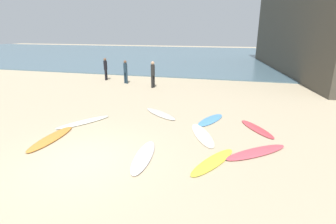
{
  "coord_description": "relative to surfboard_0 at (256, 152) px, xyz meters",
  "views": [
    {
      "loc": [
        4.4,
        -6.25,
        3.9
      ],
      "look_at": [
        1.45,
        4.6,
        0.3
      ],
      "focal_mm": 27.5,
      "sensor_mm": 36.0,
      "label": 1
    }
  ],
  "objects": [
    {
      "name": "surfboard_1",
      "position": [
        -1.93,
        1.03,
        -0.01
      ],
      "size": [
        1.5,
        2.46,
        0.06
      ],
      "primitive_type": "ellipsoid",
      "rotation": [
        0.0,
        0.0,
        0.41
      ],
      "color": "#F6E9CF",
      "rests_on": "ground_plane"
    },
    {
      "name": "beachgoer_mid",
      "position": [
        -11.11,
        10.54,
        0.95
      ],
      "size": [
        0.31,
        0.34,
        1.77
      ],
      "rotation": [
        0.0,
        0.0,
        4.84
      ],
      "color": "black",
      "rests_on": "ground_plane"
    },
    {
      "name": "surfboard_0",
      "position": [
        0.0,
        0.0,
        0.0
      ],
      "size": [
        2.23,
        2.03,
        0.08
      ],
      "primitive_type": "ellipsoid",
      "rotation": [
        0.0,
        0.0,
        2.28
      ],
      "color": "#DC515F",
      "rests_on": "ground_plane"
    },
    {
      "name": "surfboard_8",
      "position": [
        0.13,
        2.23,
        -0.0
      ],
      "size": [
        1.51,
        2.09,
        0.07
      ],
      "primitive_type": "ellipsoid",
      "rotation": [
        0.0,
        0.0,
        3.68
      ],
      "color": "#E4474F",
      "rests_on": "ground_plane"
    },
    {
      "name": "surfboard_2",
      "position": [
        -4.25,
        3.08,
        0.0
      ],
      "size": [
        2.12,
        1.87,
        0.08
      ],
      "primitive_type": "ellipsoid",
      "rotation": [
        0.0,
        0.0,
        0.89
      ],
      "color": "silver",
      "rests_on": "ground_plane"
    },
    {
      "name": "beachgoer_far",
      "position": [
        -8.98,
        9.67,
        0.93
      ],
      "size": [
        0.36,
        0.36,
        1.75
      ],
      "rotation": [
        0.0,
        0.0,
        5.9
      ],
      "color": "#1E3342",
      "rests_on": "ground_plane"
    },
    {
      "name": "surfboard_7",
      "position": [
        -7.16,
        1.07,
        -0.0
      ],
      "size": [
        1.73,
        2.38,
        0.08
      ],
      "primitive_type": "ellipsoid",
      "rotation": [
        0.0,
        0.0,
        2.6
      ],
      "color": "white",
      "rests_on": "ground_plane"
    },
    {
      "name": "surfboard_4",
      "position": [
        -1.82,
        2.84,
        -0.01
      ],
      "size": [
        1.28,
        2.08,
        0.07
      ],
      "primitive_type": "ellipsoid",
      "rotation": [
        0.0,
        0.0,
        2.77
      ],
      "color": "#549CDF",
      "rests_on": "ground_plane"
    },
    {
      "name": "ocean_water",
      "position": [
        -5.2,
        32.9,
        -0.0
      ],
      "size": [
        120.0,
        40.0,
        0.08
      ],
      "primitive_type": "cube",
      "color": "slate",
      "rests_on": "ground_plane"
    },
    {
      "name": "surfboard_3",
      "position": [
        -3.5,
        -1.26,
        0.0
      ],
      "size": [
        0.82,
        2.4,
        0.09
      ],
      "primitive_type": "ellipsoid",
      "rotation": [
        0.0,
        0.0,
        0.12
      ],
      "color": "silver",
      "rests_on": "ground_plane"
    },
    {
      "name": "surfboard_5",
      "position": [
        -1.32,
        -1.01,
        -0.01
      ],
      "size": [
        1.44,
        2.26,
        0.07
      ],
      "primitive_type": "ellipsoid",
      "rotation": [
        0.0,
        0.0,
        -0.45
      ],
      "color": "yellow",
      "rests_on": "ground_plane"
    },
    {
      "name": "beachgoer_near",
      "position": [
        -6.51,
        8.77,
        1.0
      ],
      "size": [
        0.36,
        0.36,
        1.85
      ],
      "rotation": [
        0.0,
        0.0,
        4.35
      ],
      "color": "black",
      "rests_on": "ground_plane"
    },
    {
      "name": "surfboard_6",
      "position": [
        -7.33,
        -0.81,
        0.0
      ],
      "size": [
        0.68,
        2.52,
        0.09
      ],
      "primitive_type": "ellipsoid",
      "rotation": [
        0.0,
        0.0,
        3.18
      ],
      "color": "orange",
      "rests_on": "ground_plane"
    },
    {
      "name": "ground_plane",
      "position": [
        -5.2,
        -1.94,
        -0.04
      ],
      "size": [
        120.0,
        120.0,
        0.0
      ],
      "primitive_type": "plane",
      "color": "#C6B28E"
    }
  ]
}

